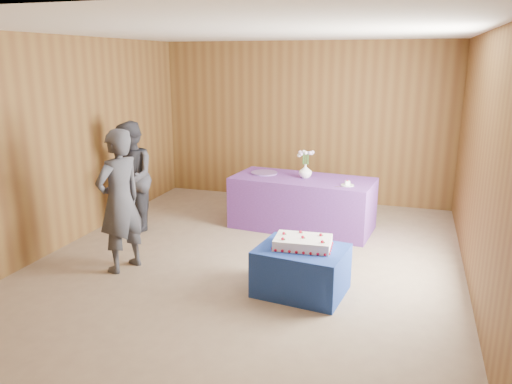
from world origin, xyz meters
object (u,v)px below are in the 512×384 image
at_px(serving_table, 302,203).
at_px(guest_right, 131,177).
at_px(cake_table, 301,270).
at_px(guest_left, 120,201).
at_px(vase, 305,171).
at_px(sheet_cake, 303,242).

height_order(serving_table, guest_right, guest_right).
relative_size(cake_table, guest_right, 0.57).
relative_size(serving_table, guest_left, 1.20).
relative_size(guest_left, guest_right, 1.05).
xyz_separation_m(cake_table, guest_left, (-2.13, -0.03, 0.58)).
xyz_separation_m(vase, guest_left, (-1.71, -2.12, -0.02)).
relative_size(serving_table, guest_right, 1.27).
height_order(cake_table, vase, vase).
bearing_deg(serving_table, cake_table, -72.01).
distance_m(serving_table, guest_right, 2.48).
bearing_deg(sheet_cake, serving_table, 98.61).
xyz_separation_m(sheet_cake, guest_right, (-2.74, 1.18, 0.24)).
bearing_deg(cake_table, vase, 108.62).
relative_size(serving_table, vase, 10.17).
distance_m(sheet_cake, vase, 2.12).
bearing_deg(serving_table, guest_right, -153.88).
bearing_deg(cake_table, guest_left, -171.96).
height_order(cake_table, serving_table, serving_table).
bearing_deg(guest_left, sheet_cake, 109.08).
distance_m(cake_table, serving_table, 2.11).
distance_m(cake_table, guest_left, 2.21).
xyz_separation_m(serving_table, guest_left, (-1.68, -2.09, 0.46)).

